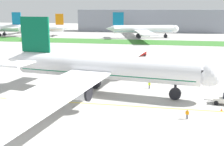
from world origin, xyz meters
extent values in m
plane|color=#ADAAA5|center=(0.00, 0.00, 0.00)|extent=(600.00, 600.00, 0.00)
cube|color=yellow|center=(0.00, -2.84, 0.00)|extent=(280.00, 0.36, 0.01)
cube|color=#38722D|center=(0.00, 109.72, 0.05)|extent=(320.00, 24.00, 0.10)
cylinder|color=white|center=(2.61, 5.57, 6.07)|extent=(43.30, 11.39, 5.40)
cube|color=#055938|center=(2.61, 5.57, 5.13)|extent=(41.54, 10.72, 0.65)
sphere|color=white|center=(25.35, 2.34, 6.07)|extent=(5.13, 5.13, 5.13)
cone|color=white|center=(-21.07, 8.94, 6.48)|extent=(6.53, 5.38, 4.59)
cube|color=#055938|center=(-15.26, 8.11, 13.09)|extent=(7.73, 1.62, 8.64)
cube|color=white|center=(-15.35, 13.58, 6.88)|extent=(5.90, 9.22, 0.38)
cube|color=white|center=(-16.87, 2.89, 6.88)|extent=(5.90, 9.22, 0.38)
cube|color=white|center=(3.58, 27.69, 5.40)|extent=(14.80, 39.62, 0.43)
cube|color=white|center=(-2.62, -15.94, 5.40)|extent=(14.80, 39.62, 0.43)
cylinder|color=#B7BABF|center=(3.63, 18.89, 3.77)|extent=(5.50, 3.66, 2.97)
cylinder|color=black|center=(6.17, 18.53, 3.77)|extent=(0.88, 3.15, 3.12)
cylinder|color=#B7BABF|center=(-0.12, -7.51, 3.77)|extent=(5.50, 3.66, 2.97)
cylinder|color=black|center=(2.42, -7.87, 3.77)|extent=(0.88, 3.15, 3.12)
cylinder|color=black|center=(18.77, 3.27, 2.33)|extent=(0.56, 0.56, 2.09)
cylinder|color=black|center=(18.77, 3.27, 1.28)|extent=(2.70, 1.50, 2.56)
cylinder|color=black|center=(-0.40, 8.86, 2.33)|extent=(0.56, 0.56, 2.09)
cylinder|color=black|center=(-0.40, 8.86, 1.28)|extent=(2.70, 1.50, 2.56)
cylinder|color=black|center=(-1.20, 3.25, 2.33)|extent=(0.56, 0.56, 2.09)
cylinder|color=black|center=(-1.20, 3.25, 1.28)|extent=(2.70, 1.50, 2.56)
cube|color=black|center=(24.54, 2.45, 6.75)|extent=(2.44, 4.27, 0.97)
sphere|color=black|center=(-13.19, 10.49, 6.56)|extent=(0.38, 0.38, 0.38)
sphere|color=black|center=(-9.15, 9.92, 6.56)|extent=(0.38, 0.38, 0.38)
sphere|color=black|center=(-5.10, 9.34, 6.56)|extent=(0.38, 0.38, 0.38)
sphere|color=black|center=(-1.06, 8.77, 6.56)|extent=(0.38, 0.38, 0.38)
sphere|color=black|center=(2.98, 8.19, 6.56)|extent=(0.38, 0.38, 0.38)
sphere|color=black|center=(7.02, 7.62, 6.56)|extent=(0.38, 0.38, 0.38)
sphere|color=black|center=(11.06, 7.04, 6.56)|extent=(0.38, 0.38, 0.38)
sphere|color=black|center=(15.10, 6.47, 6.56)|extent=(0.38, 0.38, 0.38)
sphere|color=black|center=(19.14, 5.89, 6.56)|extent=(0.38, 0.38, 0.38)
cube|color=white|center=(28.51, 1.89, 0.90)|extent=(4.26, 2.69, 0.90)
cylinder|color=black|center=(25.65, 2.30, 0.60)|extent=(1.80, 0.37, 0.12)
cylinder|color=black|center=(26.98, 1.02, 0.45)|extent=(0.94, 0.47, 0.90)
cylinder|color=black|center=(27.28, 3.15, 0.45)|extent=(0.94, 0.47, 0.90)
cylinder|color=black|center=(12.86, 10.92, 0.43)|extent=(0.13, 0.13, 0.87)
cylinder|color=#BFE519|center=(13.01, 10.87, 1.14)|extent=(0.10, 0.10, 0.55)
cylinder|color=black|center=(12.67, 10.98, 0.43)|extent=(0.13, 0.13, 0.87)
cylinder|color=#BFE519|center=(12.53, 11.04, 1.14)|extent=(0.10, 0.10, 0.55)
cube|color=#BFE519|center=(12.77, 10.95, 1.17)|extent=(0.51, 0.39, 0.61)
sphere|color=#8C6647|center=(12.77, 10.95, 1.61)|extent=(0.23, 0.23, 0.23)
cylinder|color=black|center=(20.73, -7.98, 0.44)|extent=(0.13, 0.13, 0.88)
cylinder|color=orange|center=(20.88, -7.99, 1.16)|extent=(0.10, 0.10, 0.56)
cylinder|color=black|center=(20.52, -7.96, 0.44)|extent=(0.13, 0.13, 0.88)
cylinder|color=orange|center=(20.37, -7.94, 1.16)|extent=(0.10, 0.10, 0.56)
cube|color=orange|center=(20.62, -7.97, 1.20)|extent=(0.49, 0.30, 0.63)
sphere|color=#8C6647|center=(20.62, -7.97, 1.64)|extent=(0.24, 0.24, 0.24)
cylinder|color=black|center=(-6.02, 1.56, 0.39)|extent=(0.12, 0.12, 0.79)
cylinder|color=orange|center=(-6.00, 1.42, 1.04)|extent=(0.09, 0.09, 0.50)
cylinder|color=black|center=(-6.05, 1.74, 0.39)|extent=(0.12, 0.12, 0.79)
cylinder|color=orange|center=(-6.07, 1.88, 1.04)|extent=(0.09, 0.09, 0.50)
cube|color=orange|center=(-6.04, 1.65, 1.07)|extent=(0.29, 0.45, 0.56)
sphere|color=#8C6647|center=(-6.04, 1.65, 1.47)|extent=(0.21, 0.21, 0.21)
cube|color=#F2590C|center=(27.52, -2.37, 0.01)|extent=(0.36, 0.36, 0.03)
cone|color=#F2590C|center=(27.52, -2.37, 0.31)|extent=(0.28, 0.28, 0.55)
cylinder|color=white|center=(27.52, -2.37, 0.33)|extent=(0.17, 0.17, 0.06)
cube|color=#B21E19|center=(5.37, 59.15, 1.66)|extent=(4.37, 3.63, 2.41)
cube|color=#B21E19|center=(7.56, 60.18, 1.42)|extent=(2.24, 2.56, 1.94)
cube|color=#263347|center=(8.18, 60.47, 1.80)|extent=(0.87, 1.73, 0.85)
cylinder|color=black|center=(7.09, 61.19, 0.45)|extent=(0.94, 0.65, 0.90)
cylinder|color=black|center=(8.04, 59.17, 0.45)|extent=(0.94, 0.65, 0.90)
cylinder|color=black|center=(4.04, 59.76, 0.45)|extent=(0.94, 0.65, 0.90)
cylinder|color=black|center=(4.99, 57.74, 0.45)|extent=(0.94, 0.65, 0.90)
cone|color=white|center=(-78.64, 124.49, 6.16)|extent=(6.31, 5.27, 4.36)
cube|color=#0C6B9E|center=(-84.04, 125.43, 12.45)|extent=(7.11, 1.73, 8.22)
cube|color=white|center=(-84.14, 120.24, 6.55)|extent=(5.70, 8.84, 0.36)
cube|color=white|center=(-82.38, 130.35, 6.55)|extent=(5.70, 8.84, 0.36)
cube|color=white|center=(-94.97, 148.03, 5.13)|extent=(14.70, 36.61, 0.41)
cylinder|color=#B7BABF|center=(-97.52, 140.34, 3.58)|extent=(5.29, 3.62, 2.82)
cylinder|color=black|center=(-99.92, 140.75, 3.58)|extent=(0.93, 2.99, 2.97)
cylinder|color=black|center=(-96.84, 130.40, 2.21)|extent=(0.54, 0.54, 1.99)
cylinder|color=black|center=(-96.84, 130.40, 1.22)|extent=(2.59, 1.50, 2.44)
cylinder|color=white|center=(-70.75, 134.92, 5.37)|extent=(31.60, 10.71, 4.78)
cube|color=orange|center=(-70.75, 134.92, 4.54)|extent=(30.30, 10.09, 0.57)
sphere|color=white|center=(-87.38, 131.65, 5.37)|extent=(4.54, 4.54, 4.54)
cone|color=white|center=(-53.30, 138.34, 5.73)|extent=(5.94, 5.00, 4.06)
cube|color=orange|center=(-57.87, 137.44, 11.59)|extent=(5.61, 1.55, 7.64)
cube|color=white|center=(-56.33, 132.88, 6.09)|extent=(4.85, 8.16, 0.33)
cube|color=white|center=(-58.17, 142.25, 6.09)|extent=(4.85, 8.16, 0.33)
cube|color=white|center=(-66.05, 119.07, 4.78)|extent=(12.17, 28.93, 0.38)
cube|color=white|center=(-72.39, 151.37, 4.78)|extent=(12.17, 28.93, 0.38)
cylinder|color=#B7BABF|center=(-68.19, 125.10, 3.33)|extent=(4.96, 3.45, 2.63)
cylinder|color=black|center=(-70.42, 124.66, 3.33)|extent=(0.92, 2.78, 2.76)
cylinder|color=#B7BABF|center=(-72.09, 144.97, 3.33)|extent=(4.96, 3.45, 2.63)
cylinder|color=black|center=(-74.32, 144.54, 3.33)|extent=(0.92, 2.78, 2.76)
cylinder|color=black|center=(-82.41, 132.63, 2.06)|extent=(0.50, 0.50, 1.85)
cylinder|color=black|center=(-82.41, 132.63, 1.13)|extent=(2.42, 1.44, 2.27)
cylinder|color=black|center=(-67.82, 132.94, 2.06)|extent=(0.50, 0.50, 1.85)
cylinder|color=black|center=(-67.82, 132.94, 1.13)|extent=(2.42, 1.44, 2.27)
cylinder|color=black|center=(-68.78, 137.86, 2.06)|extent=(0.50, 0.50, 1.85)
cylinder|color=black|center=(-68.78, 137.86, 1.13)|extent=(2.42, 1.44, 2.27)
cylinder|color=white|center=(1.37, 133.35, 5.82)|extent=(39.45, 14.35, 5.17)
cube|color=#0C6B9E|center=(1.37, 133.35, 4.91)|extent=(37.82, 13.58, 0.62)
sphere|color=white|center=(21.86, 138.35, 5.82)|extent=(4.91, 4.91, 4.91)
cone|color=white|center=(-20.01, 128.13, 6.20)|extent=(6.57, 5.62, 4.39)
cube|color=#0C6B9E|center=(-14.69, 129.43, 12.54)|extent=(7.00, 2.18, 8.27)
cube|color=white|center=(-16.68, 134.26, 6.59)|extent=(6.17, 9.06, 0.36)
cube|color=white|center=(-14.23, 124.22, 6.59)|extent=(6.17, 9.06, 0.36)
cube|color=white|center=(-5.36, 152.59, 5.17)|extent=(16.81, 36.46, 0.41)
cube|color=white|center=(4.27, 113.17, 5.17)|extent=(16.81, 36.46, 0.41)
cylinder|color=#B7BABF|center=(-2.32, 145.13, 3.61)|extent=(5.45, 3.93, 2.84)
cylinder|color=black|center=(0.06, 145.72, 3.61)|extent=(1.12, 3.00, 2.99)
cylinder|color=#B7BABF|center=(3.52, 121.19, 3.61)|extent=(5.45, 3.93, 2.84)
cylinder|color=black|center=(5.91, 121.77, 3.61)|extent=(1.12, 3.00, 2.99)
cylinder|color=black|center=(15.89, 136.89, 2.23)|extent=(0.54, 0.54, 2.00)
cylinder|color=black|center=(15.89, 136.89, 1.23)|extent=(2.65, 1.66, 2.46)
cylinder|color=black|center=(-2.34, 135.24, 2.23)|extent=(0.54, 0.54, 2.00)
cylinder|color=black|center=(-2.34, 135.24, 1.23)|extent=(2.65, 1.66, 2.46)
cylinder|color=black|center=(-1.05, 129.96, 2.23)|extent=(0.54, 0.54, 2.00)
cylinder|color=black|center=(-1.05, 129.96, 1.23)|extent=(2.65, 1.66, 2.46)
cube|color=gray|center=(2.48, 186.22, 9.00)|extent=(117.81, 20.00, 18.00)
camera|label=1|loc=(16.37, -58.37, 19.51)|focal=46.37mm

